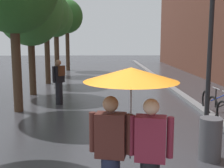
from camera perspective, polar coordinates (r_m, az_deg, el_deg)
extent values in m
cube|color=slate|center=(13.55, 12.39, -1.26)|extent=(0.30, 36.00, 0.12)
cylinder|color=#473323|center=(9.97, -18.22, 3.23)|extent=(0.30, 0.30, 2.98)
cylinder|color=#473323|center=(12.92, -15.42, 3.41)|extent=(0.28, 0.28, 2.47)
ellipsoid|color=#387533|center=(12.92, -15.86, 13.95)|extent=(2.80, 2.80, 3.04)
cylinder|color=#473323|center=(15.91, -12.57, 5.10)|extent=(0.28, 0.28, 2.82)
ellipsoid|color=#387533|center=(15.94, -12.86, 13.59)|extent=(2.39, 2.39, 2.54)
cylinder|color=#473323|center=(19.64, -10.79, 5.84)|extent=(0.32, 0.32, 2.83)
ellipsoid|color=#387533|center=(19.67, -10.99, 12.79)|extent=(2.23, 2.23, 2.58)
cylinder|color=#473323|center=(22.50, -8.71, 6.63)|extent=(0.30, 0.30, 3.13)
ellipsoid|color=#2D6628|center=(22.55, -8.86, 13.02)|extent=(2.38, 2.38, 2.53)
torus|color=black|center=(8.68, 20.93, -5.34)|extent=(0.13, 0.70, 0.70)
torus|color=black|center=(9.26, 19.15, -4.37)|extent=(0.10, 0.70, 0.70)
cylinder|color=black|center=(9.24, 19.70, -2.59)|extent=(0.04, 0.04, 0.58)
cylinder|color=#9E9EA3|center=(9.18, 19.80, -0.82)|extent=(0.06, 0.46, 0.03)
torus|color=black|center=(10.16, 17.84, -3.17)|extent=(0.12, 0.70, 0.70)
cylinder|color=#233DA8|center=(10.29, 21.19, -2.05)|extent=(0.88, 0.11, 0.43)
cylinder|color=#233DA8|center=(10.12, 18.36, -1.56)|extent=(0.04, 0.04, 0.58)
cylinder|color=#9E9EA3|center=(10.08, 18.44, 0.07)|extent=(0.07, 0.46, 0.03)
cube|color=#4C231E|center=(3.94, -0.28, -10.03)|extent=(0.44, 0.30, 0.61)
sphere|color=#9E7051|center=(3.82, -0.28, -3.94)|extent=(0.21, 0.21, 0.21)
cylinder|color=#4C231E|center=(3.98, -3.86, -9.37)|extent=(0.09, 0.09, 0.55)
cylinder|color=#4C231E|center=(3.89, 3.39, -9.82)|extent=(0.09, 0.09, 0.55)
cube|color=maroon|center=(3.88, 7.58, -10.58)|extent=(0.44, 0.30, 0.60)
sphere|color=beige|center=(3.76, 7.71, -4.44)|extent=(0.21, 0.21, 0.21)
cylinder|color=maroon|center=(3.89, 3.85, -9.99)|extent=(0.09, 0.09, 0.54)
cylinder|color=maroon|center=(3.86, 11.35, -10.28)|extent=(0.09, 0.09, 0.54)
cylinder|color=#9E9EA3|center=(3.85, 3.69, -7.06)|extent=(0.02, 0.02, 1.07)
cone|color=orange|center=(3.73, 3.78, 1.89)|extent=(1.24, 1.24, 0.18)
cylinder|color=black|center=(7.81, 18.57, 4.33)|extent=(0.12, 0.12, 3.67)
cylinder|color=#4C4C51|center=(6.17, 18.74, -10.18)|extent=(0.44, 0.44, 0.85)
cylinder|color=black|center=(10.88, -10.34, -1.81)|extent=(0.26, 0.26, 0.81)
cube|color=black|center=(10.78, -10.44, 1.89)|extent=(0.42, 0.45, 0.61)
sphere|color=#9E7051|center=(10.73, -10.51, 4.16)|extent=(0.21, 0.21, 0.21)
cylinder|color=black|center=(10.60, -11.42, 1.92)|extent=(0.09, 0.09, 0.55)
cylinder|color=black|center=(10.95, -9.51, 2.18)|extent=(0.09, 0.09, 0.55)
cube|color=#592D19|center=(10.66, -9.94, 2.58)|extent=(0.27, 0.29, 0.36)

